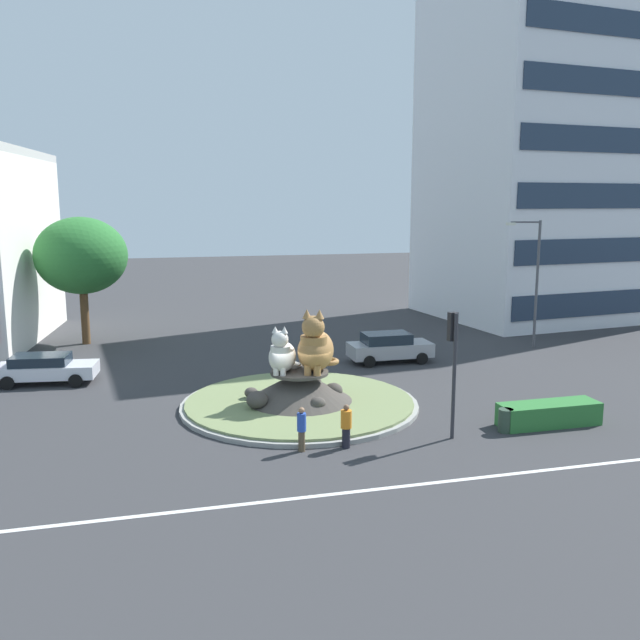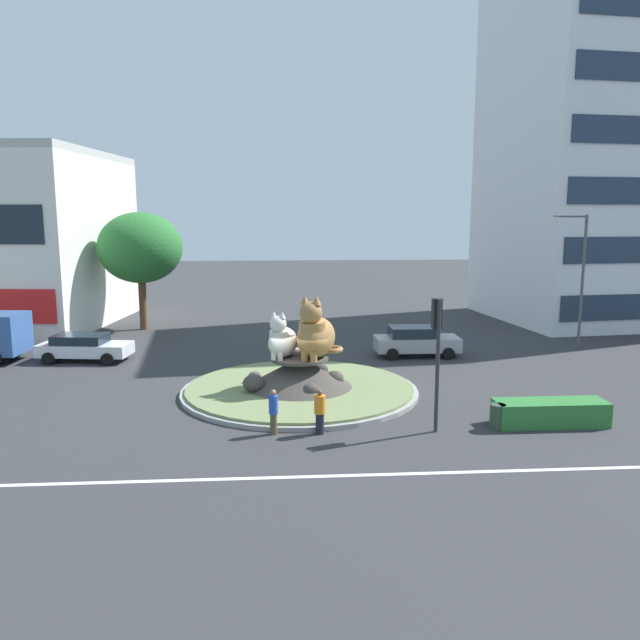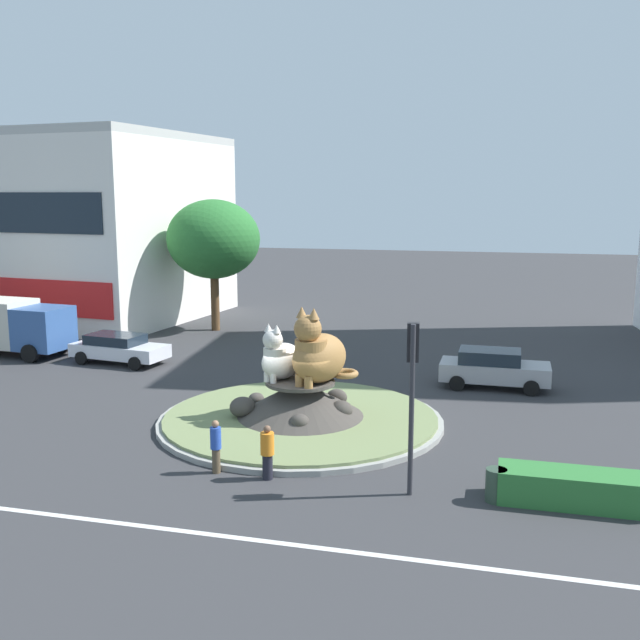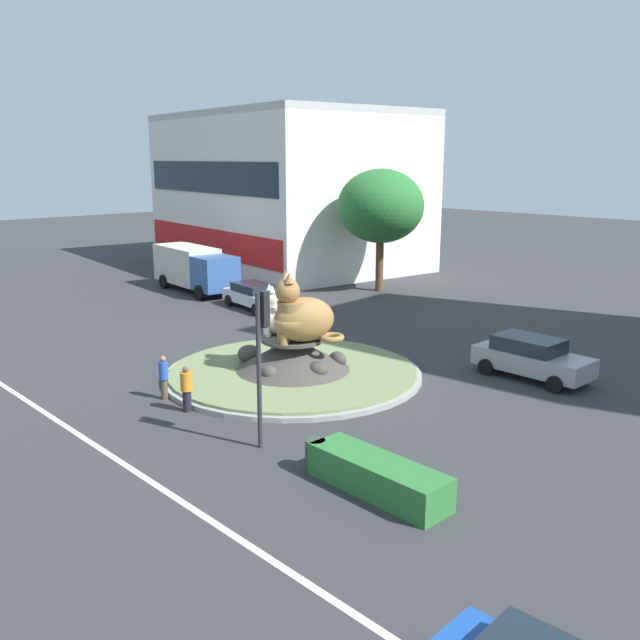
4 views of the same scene
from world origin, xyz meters
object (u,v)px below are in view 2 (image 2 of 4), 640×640
Objects in this scene: parked_car_right at (84,347)px; litter_bin at (498,417)px; traffic_light_mast at (437,339)px; office_tower at (619,143)px; hatchback_near_shophouse at (416,341)px; cat_statue_white at (282,340)px; streetlight_arm at (579,272)px; pedestrian_blue_shirt at (273,411)px; pedestrian_orange_shirt at (320,411)px; cat_statue_tabby at (315,335)px; broadleaf_tree_behind_island at (140,248)px.

parked_car_right reaches higher than litter_bin.
traffic_light_mast is 31.64m from office_tower.
cat_statue_white is at bearing -137.29° from hatchback_near_shophouse.
pedestrian_blue_shirt is at bearing 44.34° from streetlight_arm.
streetlight_arm is at bearing 8.63° from hatchback_near_shophouse.
office_tower is 28.01× the size of litter_bin.
hatchback_near_shophouse is at bearing -16.44° from traffic_light_mast.
hatchback_near_shophouse is (6.03, 11.83, 0.01)m from pedestrian_orange_shirt.
streetlight_arm is (-7.50, -10.39, -8.24)m from office_tower.
pedestrian_orange_shirt is (-4.07, -0.05, -2.47)m from traffic_light_mast.
office_tower is 3.33× the size of streetlight_arm.
cat_statue_tabby reaches higher than pedestrian_blue_shirt.
hatchback_near_shophouse reaches higher than parked_car_right.
cat_statue_white is at bearing -73.41° from cat_statue_tabby.
litter_bin is at bearing -149.28° from pedestrian_blue_shirt.
cat_statue_white is 7.47m from traffic_light_mast.
cat_statue_white is at bearing 32.40° from streetlight_arm.
streetlight_arm reaches higher than parked_car_right.
parked_car_right is (-11.52, 11.91, -0.07)m from pedestrian_orange_shirt.
cat_statue_tabby is 31.14m from office_tower.
traffic_light_mast is 17.49m from streetlight_arm.
office_tower is at bearing -105.52° from pedestrian_blue_shirt.
streetlight_arm reaches higher than cat_statue_white.
cat_statue_white is at bearing -60.21° from broadleaf_tree_behind_island.
cat_statue_white is 0.43× the size of parked_car_right.
office_tower reaches higher than cat_statue_tabby.
broadleaf_tree_behind_island is at bearing 128.45° from litter_bin.
streetlight_arm reaches higher than cat_statue_tabby.
broadleaf_tree_behind_island reaches higher than hatchback_near_shophouse.
litter_bin is at bearing -26.13° from parked_car_right.
office_tower reaches higher than pedestrian_orange_shirt.
cat_statue_tabby is 1.74× the size of pedestrian_orange_shirt.
cat_statue_white is at bearing -25.72° from parked_car_right.
pedestrian_orange_shirt is at bearing -151.92° from pedestrian_blue_shirt.
pedestrian_orange_shirt is at bearing -116.62° from hatchback_near_shophouse.
pedestrian_orange_shirt is 16.57m from parked_car_right.
broadleaf_tree_behind_island is at bearing -36.60° from pedestrian_blue_shirt.
parked_car_right is (-17.55, 0.08, -0.09)m from hatchback_near_shophouse.
office_tower is at bearing -45.87° from traffic_light_mast.
broadleaf_tree_behind_island is 8.61× the size of litter_bin.
pedestrian_blue_shirt is (8.73, -21.00, -4.56)m from broadleaf_tree_behind_island.
cat_statue_tabby is at bearing -56.81° from broadleaf_tree_behind_island.
cat_statue_white is 12.37m from parked_car_right.
office_tower is at bearing 4.32° from broadleaf_tree_behind_island.
office_tower reaches higher than traffic_light_mast.
office_tower is 38.37m from parked_car_right.
office_tower is (24.30, 18.40, 10.30)m from cat_statue_white.
parked_car_right is at bearing 45.76° from traffic_light_mast.
pedestrian_orange_shirt is (-23.05, -23.60, -11.77)m from office_tower.
hatchback_near_shophouse is (1.96, 11.78, -2.45)m from traffic_light_mast.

